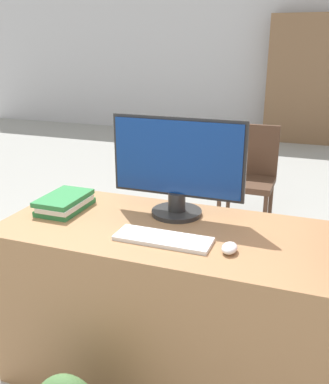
% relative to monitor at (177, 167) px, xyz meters
% --- Properties ---
extents(wall_back, '(12.00, 0.06, 2.80)m').
position_rel_monitor_xyz_m(wall_back, '(0.02, 5.70, 0.41)').
color(wall_back, silver).
rests_on(wall_back, ground_plane).
extents(desk, '(1.47, 0.65, 0.76)m').
position_rel_monitor_xyz_m(desk, '(0.02, -0.16, -0.61)').
color(desk, '#9E7047').
rests_on(desk, ground_plane).
extents(monitor, '(0.61, 0.23, 0.45)m').
position_rel_monitor_xyz_m(monitor, '(0.00, 0.00, 0.00)').
color(monitor, '#282828').
rests_on(monitor, desk).
extents(keyboard, '(0.39, 0.14, 0.02)m').
position_rel_monitor_xyz_m(keyboard, '(0.04, -0.29, -0.22)').
color(keyboard, white).
rests_on(keyboard, desk).
extents(mouse, '(0.06, 0.09, 0.04)m').
position_rel_monitor_xyz_m(mouse, '(0.31, -0.29, -0.21)').
color(mouse, white).
rests_on(mouse, desk).
extents(book_stack, '(0.18, 0.28, 0.07)m').
position_rel_monitor_xyz_m(book_stack, '(-0.51, -0.13, -0.19)').
color(book_stack, '#2D7F42').
rests_on(book_stack, desk).
extents(far_chair, '(0.44, 0.44, 0.86)m').
position_rel_monitor_xyz_m(far_chair, '(0.04, 1.81, -0.52)').
color(far_chair, '#4C3323').
rests_on(far_chair, ground_plane).
extents(bookshelf_far, '(1.12, 0.32, 1.95)m').
position_rel_monitor_xyz_m(bookshelf_far, '(0.24, 5.46, -0.02)').
color(bookshelf_far, '#846042').
rests_on(bookshelf_far, ground_plane).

